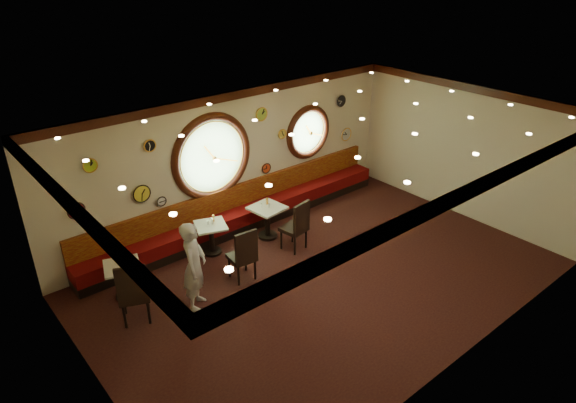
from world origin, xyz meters
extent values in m
cube|color=black|center=(0.00, 0.00, 0.00)|extent=(9.00, 6.00, 0.00)
cube|color=gold|center=(0.00, 0.00, 3.20)|extent=(9.00, 6.00, 0.02)
cube|color=beige|center=(0.00, 3.00, 1.60)|extent=(9.00, 0.02, 3.20)
cube|color=beige|center=(0.00, -3.00, 1.60)|extent=(9.00, 0.02, 3.20)
cube|color=beige|center=(-4.50, 0.00, 1.60)|extent=(0.02, 6.00, 3.20)
cube|color=beige|center=(4.50, 0.00, 1.60)|extent=(0.02, 6.00, 3.20)
cube|color=black|center=(0.00, 2.95, 3.11)|extent=(9.00, 0.10, 0.18)
cube|color=black|center=(0.00, -2.95, 3.11)|extent=(9.00, 0.10, 0.18)
cube|color=black|center=(-4.45, 0.00, 3.11)|extent=(0.10, 6.00, 0.18)
cube|color=black|center=(4.45, 0.00, 3.11)|extent=(0.10, 6.00, 0.18)
cube|color=black|center=(0.00, 2.72, 0.10)|extent=(8.00, 0.55, 0.20)
cube|color=#550709|center=(0.00, 2.72, 0.35)|extent=(8.00, 0.55, 0.30)
cube|color=#610B07|center=(0.00, 2.94, 0.75)|extent=(8.00, 0.10, 0.55)
cylinder|color=#7EB76D|center=(-0.60, 3.00, 1.85)|extent=(1.66, 0.02, 1.66)
torus|color=black|center=(-0.60, 2.98, 1.85)|extent=(1.98, 0.18, 1.98)
torus|color=gold|center=(-0.60, 2.95, 1.85)|extent=(1.61, 0.03, 1.61)
cylinder|color=#7EB76D|center=(2.20, 3.00, 1.80)|extent=(1.10, 0.02, 1.10)
torus|color=black|center=(2.20, 2.98, 1.80)|extent=(1.38, 0.18, 1.38)
torus|color=gold|center=(2.20, 2.95, 1.80)|extent=(1.09, 0.03, 1.09)
cylinder|color=black|center=(-2.00, 2.96, 2.45)|extent=(0.24, 0.03, 0.24)
cylinder|color=yellow|center=(-2.30, 2.96, 1.50)|extent=(0.36, 0.03, 0.36)
cylinder|color=#DBC749|center=(1.35, 2.96, 1.95)|extent=(0.22, 0.03, 0.22)
cylinder|color=silver|center=(3.55, 2.96, 1.45)|extent=(0.34, 0.03, 0.34)
cylinder|color=#A8C727|center=(-3.20, 2.96, 2.35)|extent=(0.26, 0.03, 0.26)
cylinder|color=white|center=(-1.90, 2.96, 1.20)|extent=(0.20, 0.03, 0.20)
cylinder|color=#9CBF3B|center=(0.75, 2.96, 2.55)|extent=(0.30, 0.03, 0.30)
cylinder|color=red|center=(-3.60, 2.96, 1.55)|extent=(0.32, 0.03, 0.32)
cylinder|color=black|center=(3.30, 2.96, 2.40)|extent=(0.28, 0.03, 0.28)
cylinder|color=red|center=(0.85, 2.96, 1.20)|extent=(0.24, 0.03, 0.24)
cylinder|color=black|center=(-3.27, 1.98, 0.03)|extent=(0.40, 0.40, 0.05)
cylinder|color=black|center=(-3.27, 1.98, 0.34)|extent=(0.11, 0.11, 0.64)
cube|color=silver|center=(-3.27, 1.98, 0.68)|extent=(0.80, 0.80, 0.05)
cylinder|color=black|center=(-1.19, 2.25, 0.03)|extent=(0.40, 0.40, 0.05)
cylinder|color=black|center=(-1.19, 2.25, 0.34)|extent=(0.11, 0.11, 0.63)
cube|color=silver|center=(-1.19, 2.25, 0.67)|extent=(0.81, 0.81, 0.05)
cylinder|color=black|center=(0.14, 2.02, 0.03)|extent=(0.44, 0.44, 0.06)
cylinder|color=black|center=(0.14, 2.02, 0.38)|extent=(0.12, 0.12, 0.69)
cube|color=silver|center=(0.14, 2.02, 0.74)|extent=(0.77, 0.77, 0.05)
cube|color=black|center=(-3.39, 1.25, 0.51)|extent=(0.67, 0.67, 0.09)
cube|color=black|center=(-3.48, 1.04, 0.90)|extent=(0.50, 0.26, 0.67)
cube|color=black|center=(-1.23, 1.07, 0.48)|extent=(0.52, 0.52, 0.08)
cube|color=black|center=(-1.25, 0.87, 0.83)|extent=(0.48, 0.11, 0.62)
cube|color=black|center=(0.28, 1.27, 0.49)|extent=(0.57, 0.57, 0.08)
cube|color=black|center=(0.31, 1.06, 0.85)|extent=(0.49, 0.15, 0.64)
cylinder|color=silver|center=(-3.33, 1.99, 0.75)|extent=(0.03, 0.03, 0.09)
cylinder|color=silver|center=(-1.23, 2.28, 0.74)|extent=(0.03, 0.03, 0.09)
cylinder|color=silver|center=(0.04, 2.08, 0.81)|extent=(0.03, 0.03, 0.09)
cylinder|color=silver|center=(-3.31, 1.91, 0.74)|extent=(0.03, 0.03, 0.09)
cylinder|color=silver|center=(-1.13, 2.27, 0.75)|extent=(0.04, 0.04, 0.11)
cylinder|color=silver|center=(0.17, 1.98, 0.81)|extent=(0.03, 0.03, 0.09)
cylinder|color=yellow|center=(-3.22, 2.07, 0.79)|extent=(0.06, 0.06, 0.18)
cylinder|color=orange|center=(-1.06, 2.34, 0.77)|extent=(0.05, 0.05, 0.15)
cylinder|color=gold|center=(0.23, 2.13, 0.84)|extent=(0.05, 0.05, 0.16)
imported|color=silver|center=(-2.37, 0.88, 0.86)|extent=(0.73, 0.74, 1.72)
camera|label=1|loc=(-5.99, -6.04, 5.95)|focal=32.00mm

